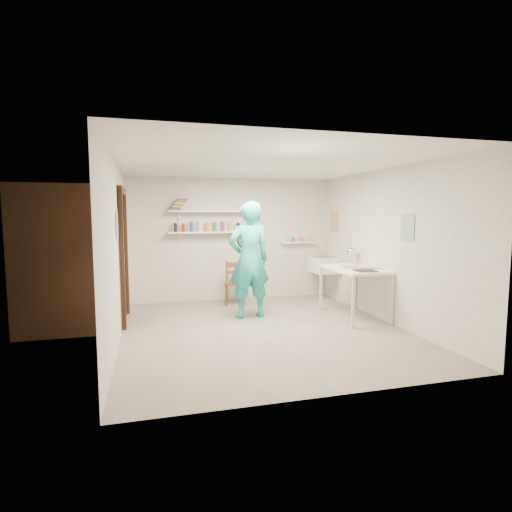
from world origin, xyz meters
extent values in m
cube|color=slate|center=(0.00, 0.00, -0.01)|extent=(4.00, 4.50, 0.02)
cube|color=silver|center=(0.00, 0.00, 2.41)|extent=(4.00, 4.50, 0.02)
cube|color=silver|center=(0.00, 2.26, 1.20)|extent=(4.00, 0.02, 2.40)
cube|color=silver|center=(0.00, -2.26, 1.20)|extent=(4.00, 0.02, 2.40)
cube|color=silver|center=(-2.01, 0.00, 1.20)|extent=(0.02, 4.50, 2.40)
cube|color=silver|center=(2.01, 0.00, 1.20)|extent=(0.02, 4.50, 2.40)
cube|color=black|center=(-1.99, 1.05, 1.00)|extent=(0.02, 0.90, 2.00)
cube|color=brown|center=(-2.70, 1.05, 1.05)|extent=(1.40, 1.50, 2.10)
cube|color=brown|center=(-1.97, 1.05, 2.05)|extent=(0.06, 1.05, 0.10)
cube|color=brown|center=(-1.97, 0.55, 1.00)|extent=(0.06, 0.10, 2.00)
cube|color=brown|center=(-1.97, 1.55, 1.00)|extent=(0.06, 0.10, 2.00)
cube|color=white|center=(-0.50, 2.13, 1.35)|extent=(1.50, 0.22, 0.03)
cube|color=white|center=(-0.50, 2.13, 1.75)|extent=(1.50, 0.22, 0.03)
cube|color=white|center=(1.35, 2.17, 1.12)|extent=(0.70, 0.14, 0.03)
cube|color=#334C7F|center=(-1.99, 0.05, 1.55)|extent=(0.01, 0.28, 0.36)
cube|color=#995933|center=(1.99, 1.80, 1.55)|extent=(0.01, 0.34, 0.42)
cube|color=#3F724C|center=(1.99, -0.55, 1.50)|extent=(0.01, 0.30, 0.38)
cube|color=white|center=(1.75, 1.70, 0.70)|extent=(0.48, 0.60, 0.30)
imported|color=#23B2A9|center=(-0.02, 0.75, 0.95)|extent=(0.73, 0.51, 1.90)
cylinder|color=beige|center=(0.00, 0.97, 1.27)|extent=(0.34, 0.06, 0.34)
cube|color=brown|center=(-0.04, 1.77, 0.41)|extent=(0.45, 0.44, 0.81)
cube|color=white|center=(1.64, 0.30, 0.41)|extent=(0.74, 1.23, 0.82)
sphere|color=white|center=(1.84, 0.80, 1.04)|extent=(0.15, 0.15, 0.15)
cylinder|color=black|center=(-1.12, 2.13, 1.45)|extent=(0.06, 0.06, 0.17)
cylinder|color=red|center=(-0.97, 2.13, 1.45)|extent=(0.06, 0.06, 0.17)
cylinder|color=blue|center=(-0.81, 2.13, 1.45)|extent=(0.06, 0.06, 0.17)
cylinder|color=white|center=(-0.66, 2.13, 1.45)|extent=(0.06, 0.06, 0.17)
cylinder|color=orange|center=(-0.50, 2.13, 1.45)|extent=(0.06, 0.06, 0.17)
cylinder|color=#268C3F|center=(-0.34, 2.13, 1.45)|extent=(0.06, 0.06, 0.17)
cylinder|color=#8C268C|center=(-0.19, 2.13, 1.45)|extent=(0.06, 0.06, 0.17)
cylinder|color=gold|center=(-0.03, 2.13, 1.45)|extent=(0.06, 0.06, 0.17)
cylinder|color=black|center=(0.12, 2.13, 1.45)|extent=(0.06, 0.06, 0.17)
cube|color=red|center=(-1.10, 2.13, 1.78)|extent=(0.18, 0.14, 0.03)
cube|color=#1933A5|center=(-1.08, 2.13, 1.81)|extent=(0.18, 0.14, 0.03)
cube|color=orange|center=(-1.06, 2.13, 1.83)|extent=(0.18, 0.14, 0.03)
cube|color=black|center=(-1.04, 2.13, 1.86)|extent=(0.18, 0.14, 0.03)
cube|color=yellow|center=(-1.02, 2.13, 1.89)|extent=(0.18, 0.14, 0.03)
cube|color=#338C4C|center=(-1.00, 2.13, 1.92)|extent=(0.18, 0.14, 0.03)
cube|color=#8C3F8C|center=(-0.98, 2.13, 1.95)|extent=(0.18, 0.14, 0.03)
cube|color=red|center=(-0.96, 2.13, 1.97)|extent=(0.18, 0.14, 0.03)
cylinder|color=silver|center=(1.14, 2.17, 1.18)|extent=(0.07, 0.07, 0.09)
cylinder|color=#335999|center=(1.28, 2.17, 1.18)|extent=(0.07, 0.07, 0.09)
cylinder|color=orange|center=(1.42, 2.17, 1.18)|extent=(0.07, 0.07, 0.09)
cylinder|color=#999999|center=(1.56, 2.17, 1.18)|extent=(0.07, 0.07, 0.09)
cube|color=silver|center=(1.64, 0.30, 0.82)|extent=(0.30, 0.22, 0.00)
cube|color=#4C4742|center=(1.64, 0.30, 0.83)|extent=(0.30, 0.22, 0.00)
cube|color=beige|center=(1.64, 0.30, 0.83)|extent=(0.30, 0.22, 0.00)
cube|color=#383330|center=(1.64, 0.30, 0.84)|extent=(0.30, 0.22, 0.00)
cube|color=silver|center=(1.64, 0.30, 0.84)|extent=(0.30, 0.22, 0.00)
cube|color=silver|center=(1.64, 0.30, 0.84)|extent=(0.30, 0.22, 0.00)
cube|color=#4C4742|center=(1.64, 0.30, 0.85)|extent=(0.30, 0.22, 0.00)
cube|color=beige|center=(1.64, 0.30, 0.85)|extent=(0.30, 0.22, 0.00)
camera|label=1|loc=(-1.58, -5.50, 1.68)|focal=28.00mm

